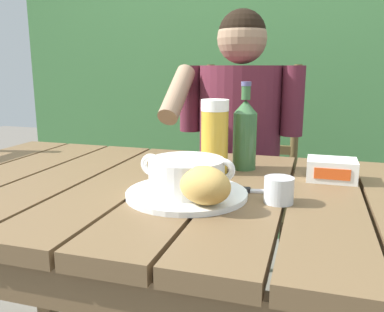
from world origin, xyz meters
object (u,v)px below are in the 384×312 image
table_knife (249,190)px  bread_roll (205,185)px  chair_near_diner (245,190)px  person_eating (237,145)px  butter_tub (332,170)px  serving_plate (187,194)px  beer_glass (215,136)px  water_glass_small (279,190)px  soup_bowl (187,174)px  beer_bottle (245,133)px

table_knife → bread_roll: bearing=-115.8°
chair_near_diner → person_eating: bearing=-90.8°
chair_near_diner → butter_tub: size_ratio=8.60×
serving_plate → bread_roll: bread_roll is taller
beer_glass → bread_roll: bearing=-79.9°
serving_plate → table_knife: size_ratio=1.90×
butter_tub → table_knife: 0.25m
serving_plate → water_glass_small: size_ratio=4.30×
soup_bowl → water_glass_small: size_ratio=3.45×
person_eating → butter_tub: person_eating is taller
table_knife → water_glass_small: bearing=-38.0°
beer_glass → water_glass_small: (0.19, -0.21, -0.07)m
chair_near_diner → serving_plate: bearing=-88.8°
person_eating → bread_roll: bearing=-84.0°
serving_plate → beer_bottle: 0.31m
beer_bottle → butter_tub: beer_bottle is taller
person_eating → beer_glass: bearing=-86.6°
soup_bowl → bread_roll: bearing=-49.4°
beer_glass → table_knife: (0.12, -0.16, -0.10)m
bread_roll → chair_near_diner: bearing=94.6°
chair_near_diner → table_knife: bearing=-80.1°
soup_bowl → butter_tub: 0.39m
beer_bottle → table_knife: (0.05, -0.22, -0.10)m
serving_plate → bread_roll: (0.06, -0.07, 0.04)m
person_eating → water_glass_small: size_ratio=19.76×
serving_plate → soup_bowl: soup_bowl is taller
beer_bottle → table_knife: size_ratio=1.71×
person_eating → serving_plate: person_eating is taller
table_knife → beer_bottle: bearing=102.9°
beer_bottle → beer_glass: bearing=-140.0°
water_glass_small → table_knife: size_ratio=0.44×
beer_glass → serving_plate: bearing=-91.9°
soup_bowl → beer_glass: size_ratio=1.10×
chair_near_diner → bread_roll: 1.04m
soup_bowl → serving_plate: bearing=116.6°
person_eating → beer_bottle: person_eating is taller
beer_bottle → water_glass_small: size_ratio=3.87×
soup_bowl → water_glass_small: soup_bowl is taller
butter_tub → water_glass_small: bearing=-117.3°
bread_roll → table_knife: (0.07, 0.14, -0.05)m
chair_near_diner → soup_bowl: size_ratio=4.80×
serving_plate → beer_bottle: size_ratio=1.11×
beer_bottle → table_knife: 0.24m
beer_bottle → butter_tub: 0.25m
beer_glass → beer_bottle: (0.07, 0.06, 0.00)m
chair_near_diner → butter_tub: chair_near_diner is taller
beer_glass → butter_tub: beer_glass is taller
serving_plate → table_knife: (0.13, 0.07, -0.00)m
bread_roll → butter_tub: size_ratio=1.16×
chair_near_diner → water_glass_small: (0.22, -0.91, 0.29)m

